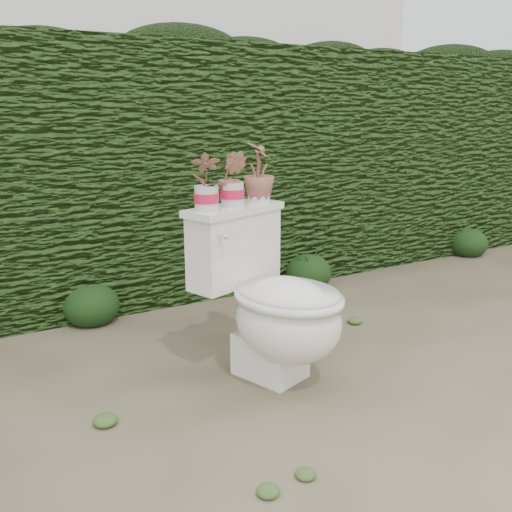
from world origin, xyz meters
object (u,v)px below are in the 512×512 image
potted_plant_left (206,183)px  potted_plant_right (259,174)px  potted_plant_center (232,180)px  toilet (274,304)px

potted_plant_left → potted_plant_right: (0.33, 0.11, 0.01)m
potted_plant_center → potted_plant_right: (0.18, 0.06, 0.01)m
toilet → potted_plant_right: potted_plant_right is taller
potted_plant_left → potted_plant_center: (0.15, 0.05, -0.00)m
toilet → potted_plant_center: potted_plant_center is taller
potted_plant_right → potted_plant_left: bearing=134.0°
toilet → potted_plant_right: 0.63m
potted_plant_left → potted_plant_right: bearing=-134.7°
potted_plant_center → potted_plant_right: potted_plant_right is taller
toilet → potted_plant_center: size_ratio=3.33×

